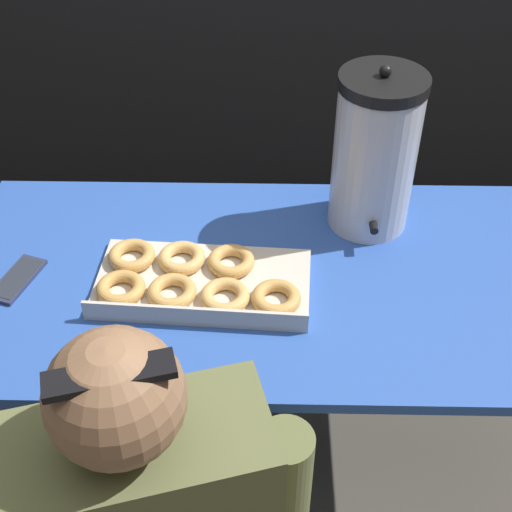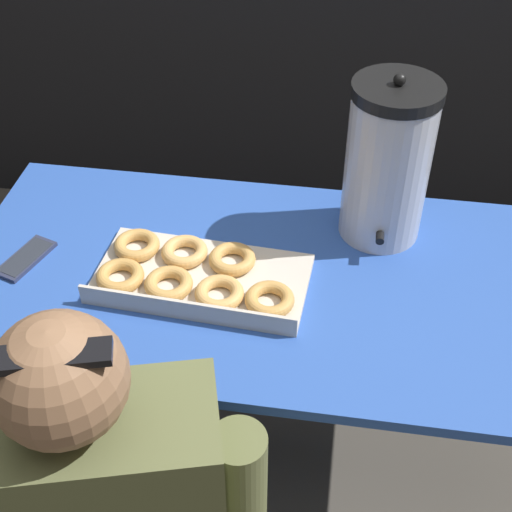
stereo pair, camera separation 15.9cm
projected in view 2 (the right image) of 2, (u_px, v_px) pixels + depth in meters
The scene contains 5 objects.
ground_plane at pixel (273, 458), 2.13m from camera, with size 12.00×12.00×0.00m, color #4C473F.
folding_table at pixel (278, 292), 1.67m from camera, with size 1.50×0.73×0.74m.
donut_box at pixel (195, 276), 1.62m from camera, with size 0.50×0.28×0.05m.
coffee_urn at pixel (388, 163), 1.64m from camera, with size 0.20×0.23×0.42m.
cell_phone at pixel (26, 258), 1.68m from camera, with size 0.11×0.17×0.01m.
Camera 2 is at (0.13, -1.19, 1.86)m, focal length 50.00 mm.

